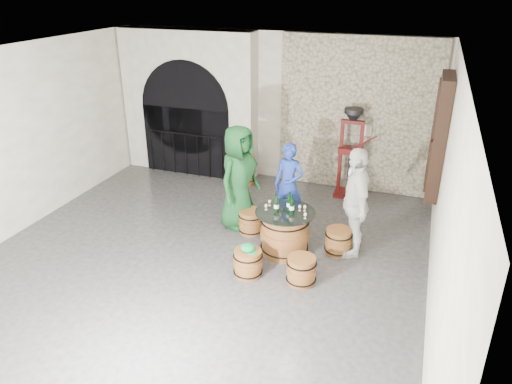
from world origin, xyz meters
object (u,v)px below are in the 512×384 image
(barrel_stool_right, at_px, (338,241))
(corking_press, at_px, (351,147))
(person_blue, at_px, (289,184))
(wine_bottle_left, at_px, (276,204))
(barrel_stool_far, at_px, (287,217))
(barrel_stool_near_left, at_px, (248,263))
(side_barrel, at_px, (245,169))
(barrel_stool_left, at_px, (251,221))
(barrel_table, at_px, (285,232))
(person_white, at_px, (355,203))
(person_green, at_px, (239,178))
(barrel_stool_near_right, at_px, (301,270))
(wine_bottle_center, at_px, (292,206))
(wine_bottle_right, at_px, (289,203))

(barrel_stool_right, xyz_separation_m, corking_press, (-0.25, 2.33, 0.87))
(person_blue, distance_m, wine_bottle_left, 1.13)
(barrel_stool_far, bearing_deg, person_blue, 103.29)
(barrel_stool_near_left, distance_m, side_barrel, 3.64)
(wine_bottle_left, bearing_deg, barrel_stool_left, 140.60)
(barrel_table, height_order, person_white, person_white)
(person_white, bearing_deg, person_blue, -139.04)
(side_barrel, bearing_deg, person_blue, -46.23)
(barrel_stool_right, distance_m, barrel_stool_near_left, 1.63)
(person_green, relative_size, corking_press, 1.02)
(barrel_stool_right, height_order, side_barrel, side_barrel)
(barrel_stool_far, relative_size, barrel_stool_right, 1.00)
(barrel_stool_near_left, bearing_deg, barrel_stool_right, 43.36)
(person_blue, bearing_deg, barrel_stool_near_left, -83.59)
(barrel_stool_right, xyz_separation_m, person_white, (0.20, 0.07, 0.71))
(barrel_stool_left, height_order, corking_press, corking_press)
(wine_bottle_left, height_order, side_barrel, wine_bottle_left)
(barrel_stool_right, distance_m, person_blue, 1.46)
(barrel_stool_far, bearing_deg, barrel_stool_near_right, -66.93)
(wine_bottle_center, bearing_deg, person_green, 150.31)
(corking_press, bearing_deg, barrel_stool_near_right, -90.90)
(barrel_stool_far, height_order, person_green, person_green)
(barrel_table, bearing_deg, barrel_stool_left, 148.63)
(barrel_stool_left, relative_size, person_white, 0.25)
(wine_bottle_left, distance_m, corking_press, 2.78)
(barrel_stool_right, height_order, barrel_stool_near_right, same)
(wine_bottle_center, bearing_deg, person_white, 22.11)
(barrel_stool_right, relative_size, person_green, 0.24)
(barrel_stool_left, height_order, person_blue, person_blue)
(barrel_table, distance_m, barrel_stool_right, 0.91)
(person_green, bearing_deg, wine_bottle_right, -101.42)
(wine_bottle_right, bearing_deg, corking_press, 77.73)
(person_white, height_order, wine_bottle_center, person_white)
(barrel_stool_near_right, xyz_separation_m, barrel_stool_near_left, (-0.82, -0.08, 0.00))
(barrel_table, bearing_deg, side_barrel, 123.24)
(barrel_stool_left, distance_m, barrel_stool_near_left, 1.36)
(barrel_stool_left, height_order, barrel_stool_far, same)
(wine_bottle_left, distance_m, side_barrel, 3.08)
(barrel_stool_near_right, height_order, corking_press, corking_press)
(person_green, bearing_deg, barrel_stool_far, -58.93)
(barrel_stool_far, distance_m, person_green, 1.15)
(barrel_table, height_order, barrel_stool_near_right, barrel_table)
(person_blue, xyz_separation_m, wine_bottle_center, (0.36, -1.09, 0.12))
(barrel_stool_left, distance_m, barrel_stool_far, 0.69)
(barrel_stool_near_left, height_order, corking_press, corking_press)
(barrel_stool_near_left, relative_size, person_white, 0.25)
(barrel_stool_near_right, bearing_deg, person_blue, 112.05)
(barrel_stool_right, relative_size, barrel_stool_near_right, 1.00)
(barrel_stool_left, xyz_separation_m, barrel_stool_far, (0.56, 0.40, 0.00))
(barrel_table, height_order, wine_bottle_right, wine_bottle_right)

